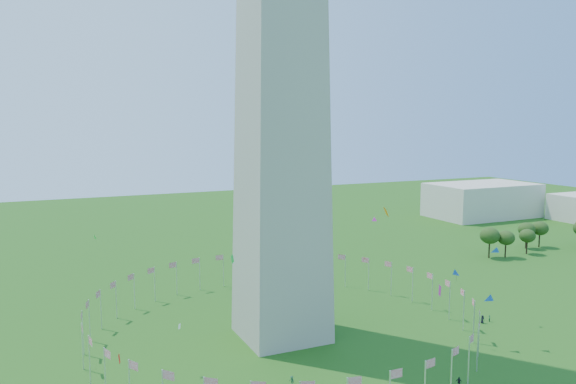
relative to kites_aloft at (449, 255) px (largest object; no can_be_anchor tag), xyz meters
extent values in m
cylinder|color=silver|center=(18.51, 26.89, -17.04)|extent=(0.24, 0.24, 9.00)
cylinder|color=silver|center=(17.90, 33.84, -17.04)|extent=(0.24, 0.24, 9.00)
cylinder|color=silver|center=(16.10, 40.57, -17.04)|extent=(0.24, 0.24, 9.00)
cylinder|color=silver|center=(13.15, 46.89, -17.04)|extent=(0.24, 0.24, 9.00)
cylinder|color=silver|center=(9.15, 52.60, -17.04)|extent=(0.24, 0.24, 9.00)
cylinder|color=silver|center=(4.22, 57.53, -17.04)|extent=(0.24, 0.24, 9.00)
cylinder|color=silver|center=(-1.49, 61.53, -17.04)|extent=(0.24, 0.24, 9.00)
cylinder|color=silver|center=(-7.81, 64.48, -17.04)|extent=(0.24, 0.24, 9.00)
cylinder|color=silver|center=(-14.55, 66.29, -17.04)|extent=(0.24, 0.24, 9.00)
cylinder|color=silver|center=(-21.49, 66.89, -17.04)|extent=(0.24, 0.24, 9.00)
cylinder|color=silver|center=(-28.44, 66.29, -17.04)|extent=(0.24, 0.24, 9.00)
cylinder|color=silver|center=(-35.17, 64.48, -17.04)|extent=(0.24, 0.24, 9.00)
cylinder|color=silver|center=(-41.49, 61.53, -17.04)|extent=(0.24, 0.24, 9.00)
cylinder|color=silver|center=(-47.20, 57.53, -17.04)|extent=(0.24, 0.24, 9.00)
cylinder|color=silver|center=(-52.13, 52.60, -17.04)|extent=(0.24, 0.24, 9.00)
cylinder|color=silver|center=(-56.13, 46.89, -17.04)|extent=(0.24, 0.24, 9.00)
cylinder|color=silver|center=(-59.08, 40.57, -17.04)|extent=(0.24, 0.24, 9.00)
cylinder|color=silver|center=(-60.88, 33.84, -17.04)|extent=(0.24, 0.24, 9.00)
cylinder|color=silver|center=(-61.49, 26.89, -17.04)|extent=(0.24, 0.24, 9.00)
cylinder|color=silver|center=(-60.88, 19.95, -17.04)|extent=(0.24, 0.24, 9.00)
cylinder|color=silver|center=(-59.08, 13.21, -17.04)|extent=(0.24, 0.24, 9.00)
cylinder|color=silver|center=(-7.81, -10.69, -17.04)|extent=(0.24, 0.24, 9.00)
cylinder|color=silver|center=(-1.49, -7.75, -17.04)|extent=(0.24, 0.24, 9.00)
cylinder|color=silver|center=(4.22, -3.75, -17.04)|extent=(0.24, 0.24, 9.00)
cylinder|color=silver|center=(9.15, 1.18, -17.04)|extent=(0.24, 0.24, 9.00)
cylinder|color=silver|center=(13.15, 6.89, -17.04)|extent=(0.24, 0.24, 9.00)
cylinder|color=silver|center=(16.10, 13.21, -17.04)|extent=(0.24, 0.24, 9.00)
cylinder|color=silver|center=(17.90, 19.95, -17.04)|extent=(0.24, 0.24, 9.00)
cube|color=beige|center=(128.51, 126.89, -13.54)|extent=(50.00, 30.00, 16.00)
imported|color=#1B452B|center=(-28.98, 5.40, -20.72)|extent=(0.98, 1.21, 1.64)
imported|color=black|center=(23.21, 14.89, -20.60)|extent=(1.01, 0.78, 1.87)
imported|color=#1B432A|center=(25.33, 14.89, -20.75)|extent=(0.61, 0.68, 1.57)
imported|color=black|center=(-2.98, -7.19, -20.64)|extent=(1.23, 1.18, 1.79)
plane|color=blue|center=(14.19, 3.97, -11.38)|extent=(2.08, 1.42, 2.32)
plane|color=green|center=(-40.13, 3.68, 2.45)|extent=(0.62, 1.53, 1.63)
plane|color=green|center=(-57.42, 38.79, 0.77)|extent=(0.85, 1.25, 1.39)
plane|color=white|center=(-45.44, 18.28, -12.76)|extent=(1.10, 0.43, 1.19)
plane|color=orange|center=(-11.05, 4.06, 8.00)|extent=(1.88, 1.12, 1.92)
plane|color=green|center=(20.19, 23.56, 16.96)|extent=(0.73, 1.11, 1.32)
plane|color=blue|center=(9.25, 8.48, -6.65)|extent=(0.98, 1.57, 1.57)
plane|color=#CC2699|center=(1.22, 3.58, -7.91)|extent=(2.01, 0.80, 2.16)
plane|color=red|center=(-56.26, 17.18, -16.54)|extent=(0.75, 1.56, 1.72)
plane|color=#CC2699|center=(-1.72, 22.01, 3.04)|extent=(1.15, 0.80, 1.03)
plane|color=blue|center=(-0.39, -2.67, -3.59)|extent=(1.49, 1.55, 2.10)
plane|color=blue|center=(16.83, 5.55, -2.08)|extent=(1.61, 1.58, 1.92)
ellipsoid|color=#2F531B|center=(70.08, 61.42, -16.43)|extent=(6.54, 6.54, 10.21)
ellipsoid|color=#2F531B|center=(75.56, 59.64, -17.03)|extent=(5.77, 5.77, 9.02)
ellipsoid|color=#2F531B|center=(86.15, 60.36, -17.25)|extent=(5.49, 5.49, 8.57)
ellipsoid|color=#2F531B|center=(92.65, 66.70, -16.87)|extent=(5.98, 5.98, 9.34)
ellipsoid|color=#2F531B|center=(98.81, 66.30, -16.84)|extent=(6.01, 6.01, 9.39)
camera|label=1|loc=(-67.88, -78.73, 23.96)|focal=35.00mm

